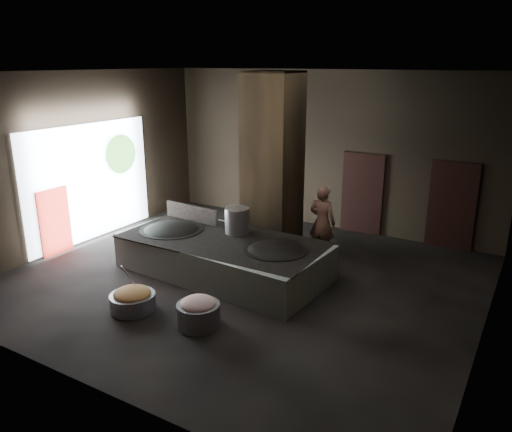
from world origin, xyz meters
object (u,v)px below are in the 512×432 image
Objects in this scene: meat_basin at (198,315)px; stock_pot at (237,221)px; hearth_platform at (223,256)px; wok_left at (172,233)px; cook at (322,222)px; veg_basin at (133,302)px; wok_right at (276,253)px.

stock_pot is at bearing 108.34° from meat_basin.
hearth_platform is at bearing -95.19° from stock_pot.
wok_left is 1.66m from stock_pot.
veg_basin is at bearing 65.84° from cook.
hearth_platform reaches higher than meat_basin.
veg_basin is (0.92, -2.34, -0.59)m from wok_left.
hearth_platform is at bearing 1.97° from wok_left.
veg_basin is at bearing -127.53° from wok_right.
meat_basin is at bearing 83.24° from cook.
veg_basin is at bearing -98.52° from hearth_platform.
wok_left is at bearing 111.52° from veg_basin.
meat_basin is at bearing -62.59° from hearth_platform.
cook reaches higher than hearth_platform.
wok_left is at bearing 35.76° from cook.
wok_left is 2.80m from wok_right.
cook is 2.31× the size of meat_basin.
hearth_platform is at bearing 53.43° from cook.
wok_right is at bearing 52.47° from veg_basin.
hearth_platform is 2.62m from cook.
stock_pot is (-1.30, 0.50, 0.38)m from wok_right.
stock_pot reaches higher than veg_basin.
hearth_platform is 5.33× the size of veg_basin.
wok_right is 0.75× the size of cook.
cook is at bearing 81.95° from meat_basin.
stock_pot is at bearing 78.92° from veg_basin.
stock_pot is (1.50, 0.60, 0.38)m from wok_left.
cook is at bearing 56.03° from hearth_platform.
cook reaches higher than stock_pot.
wok_right reaches higher than meat_basin.
wok_left is 3.31m from meat_basin.
cook is at bearing 64.56° from veg_basin.
wok_right is 3.14m from veg_basin.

